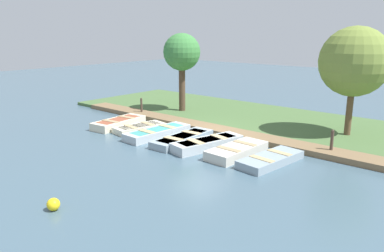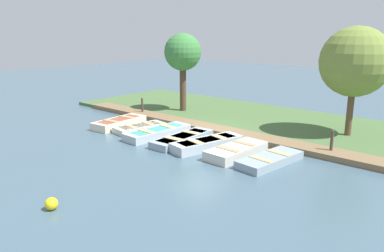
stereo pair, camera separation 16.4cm
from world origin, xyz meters
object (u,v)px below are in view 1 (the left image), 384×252
rowboat_2 (158,132)px  rowboat_4 (207,143)px  park_tree_left (354,62)px  rowboat_0 (119,123)px  rowboat_3 (183,139)px  park_tree_far_left (182,54)px  rowboat_1 (140,128)px  mooring_post_far (332,143)px  rowboat_6 (271,159)px  rowboat_5 (237,151)px  buoy (53,204)px  mooring_post_near (142,107)px

rowboat_2 → rowboat_4: bearing=94.9°
park_tree_left → rowboat_0: bearing=-60.6°
rowboat_3 → park_tree_far_left: 7.36m
rowboat_3 → park_tree_far_left: (-4.76, -4.34, 3.56)m
rowboat_1 → park_tree_far_left: 6.01m
rowboat_3 → rowboat_4: (-0.05, 1.44, 0.04)m
rowboat_0 → mooring_post_far: (-2.64, 10.63, 0.35)m
rowboat_4 → mooring_post_far: mooring_post_far is taller
rowboat_6 → park_tree_far_left: (-4.66, -8.90, 3.57)m
mooring_post_far → park_tree_far_left: park_tree_far_left is taller
rowboat_5 → park_tree_far_left: bearing=-120.3°
rowboat_2 → park_tree_left: size_ratio=0.68×
rowboat_1 → rowboat_6: bearing=99.7°
rowboat_2 → rowboat_6: rowboat_2 is taller
rowboat_2 → rowboat_5: 4.62m
rowboat_1 → rowboat_3: size_ratio=0.80×
buoy → park_tree_left: size_ratio=0.07×
rowboat_4 → rowboat_6: (-0.05, 3.12, -0.05)m
rowboat_1 → buoy: (7.63, 4.89, 0.03)m
rowboat_2 → rowboat_4: size_ratio=1.01×
park_tree_left → rowboat_1: bearing=-57.1°
rowboat_1 → rowboat_6: size_ratio=0.91×
rowboat_0 → mooring_post_near: bearing=-163.6°
rowboat_3 → rowboat_5: bearing=87.9°
rowboat_4 → mooring_post_far: 5.22m
park_tree_far_left → park_tree_left: size_ratio=0.94×
rowboat_1 → rowboat_2: bearing=94.2°
rowboat_0 → rowboat_5: size_ratio=1.06×
rowboat_0 → rowboat_4: (-0.10, 6.08, -0.00)m
rowboat_5 → park_tree_far_left: park_tree_far_left is taller
rowboat_4 → park_tree_left: bearing=157.0°
buoy → park_tree_left: bearing=164.1°
rowboat_0 → rowboat_4: size_ratio=0.90×
rowboat_6 → rowboat_4: bearing=-82.4°
buoy → park_tree_far_left: 14.19m
rowboat_6 → rowboat_2: bearing=-81.8°
rowboat_1 → mooring_post_near: 3.66m
rowboat_1 → rowboat_6: (-0.01, 7.66, 0.01)m
park_tree_left → park_tree_far_left: bearing=-84.5°
rowboat_2 → rowboat_1: bearing=-92.4°
rowboat_1 → rowboat_4: rowboat_4 is taller
rowboat_5 → buoy: size_ratio=8.03×
rowboat_1 → mooring_post_near: bearing=-123.9°
mooring_post_near → rowboat_6: bearing=76.4°
mooring_post_near → park_tree_left: bearing=105.4°
park_tree_far_left → rowboat_2: bearing=29.6°
rowboat_4 → mooring_post_far: size_ratio=3.16×
rowboat_0 → rowboat_3: size_ratio=0.90×
rowboat_5 → rowboat_6: 1.55m
rowboat_0 → rowboat_3: (-0.05, 4.64, -0.05)m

